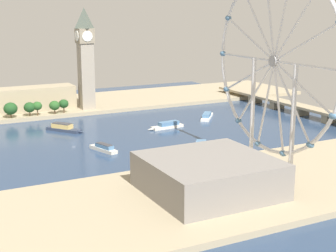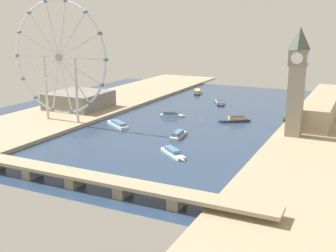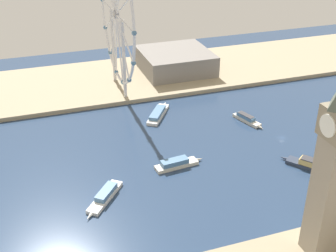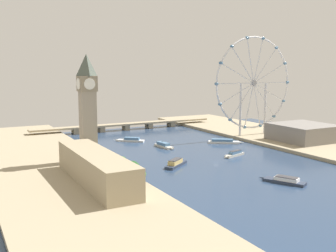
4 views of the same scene
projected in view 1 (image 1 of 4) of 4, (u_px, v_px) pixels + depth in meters
The scene contains 14 objects.
ground_plane at pixel (74, 143), 333.78m from camera, with size 416.18×416.18×0.00m, color navy.
riverbank_left at pixel (31, 108), 439.95m from camera, with size 90.00×520.00×3.00m, color tan.
riverbank_right at pixel (157, 204), 226.93m from camera, with size 90.00×520.00×3.00m, color tan.
clock_tower at pixel (86, 57), 421.47m from camera, with size 13.91×13.91×82.78m.
parliament_block at pixel (11, 100), 414.53m from camera, with size 22.00×103.44×19.12m, color tan.
tree_row_embankment at pixel (30, 107), 399.42m from camera, with size 10.44×64.55×12.09m.
ferris_wheel at pixel (274, 63), 267.03m from camera, with size 101.66×3.20×105.43m.
riverside_hall at pixel (209, 175), 235.69m from camera, with size 53.63×55.33×16.37m, color gray.
river_bridge at pixel (302, 108), 418.00m from camera, with size 228.18×12.89×8.16m.
tour_boat_1 at pixel (207, 116), 407.32m from camera, with size 27.77×23.71×4.41m.
tour_boat_2 at pixel (200, 148), 315.46m from camera, with size 32.48×23.83×4.34m.
tour_boat_3 at pixel (64, 128), 365.25m from camera, with size 27.99×22.11×5.74m.
tour_boat_5 at pixel (167, 125), 374.15m from camera, with size 8.91×29.19×4.81m.
tour_boat_6 at pixel (103, 148), 315.27m from camera, with size 25.67×11.36×4.75m.
Camera 1 is at (314.70, -93.36, 86.88)m, focal length 54.97 mm.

